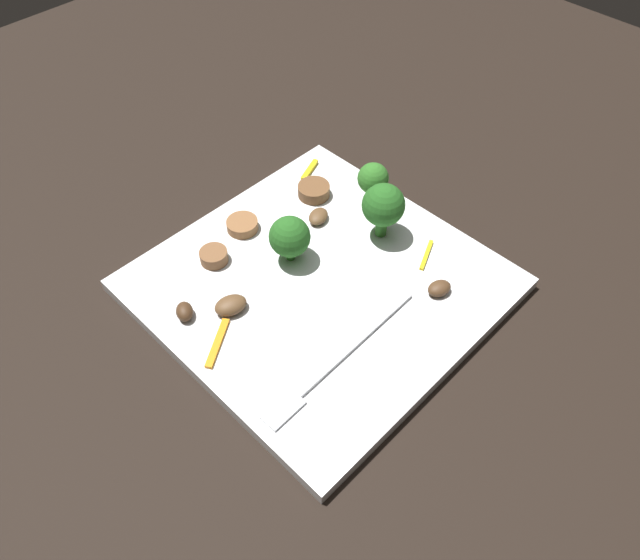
{
  "coord_description": "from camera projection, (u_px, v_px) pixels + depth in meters",
  "views": [
    {
      "loc": [
        0.27,
        0.26,
        0.45
      ],
      "look_at": [
        0.0,
        0.0,
        0.01
      ],
      "focal_mm": 34.29,
      "sensor_mm": 36.0,
      "label": 1
    }
  ],
  "objects": [
    {
      "name": "ground_plane",
      "position": [
        320.0,
        289.0,
        0.58
      ],
      "size": [
        1.4,
        1.4,
        0.0
      ],
      "primitive_type": "plane",
      "color": "black"
    },
    {
      "name": "plate",
      "position": [
        320.0,
        284.0,
        0.58
      ],
      "size": [
        0.29,
        0.29,
        0.01
      ],
      "primitive_type": "cube",
      "color": "white",
      "rests_on": "ground_plane"
    },
    {
      "name": "sausage_slice_0",
      "position": [
        314.0,
        191.0,
        0.65
      ],
      "size": [
        0.04,
        0.04,
        0.01
      ],
      "primitive_type": "cylinder",
      "rotation": [
        0.0,
        0.0,
        1.4
      ],
      "color": "brown",
      "rests_on": "plate"
    },
    {
      "name": "pepper_strip_2",
      "position": [
        217.0,
        343.0,
        0.53
      ],
      "size": [
        0.05,
        0.03,
        0.0
      ],
      "primitive_type": "cube",
      "rotation": [
        0.0,
        0.0,
        0.58
      ],
      "color": "orange",
      "rests_on": "plate"
    },
    {
      "name": "broccoli_floret_2",
      "position": [
        384.0,
        207.0,
        0.59
      ],
      "size": [
        0.04,
        0.04,
        0.06
      ],
      "color": "#296420",
      "rests_on": "plate"
    },
    {
      "name": "broccoli_floret_0",
      "position": [
        373.0,
        179.0,
        0.62
      ],
      "size": [
        0.03,
        0.03,
        0.05
      ],
      "color": "#347525",
      "rests_on": "plate"
    },
    {
      "name": "fork",
      "position": [
        333.0,
        364.0,
        0.51
      ],
      "size": [
        0.18,
        0.02,
        0.0
      ],
      "rotation": [
        0.0,
        0.0,
        0.02
      ],
      "color": "silver",
      "rests_on": "plate"
    },
    {
      "name": "sausage_slice_2",
      "position": [
        214.0,
        256.0,
        0.59
      ],
      "size": [
        0.04,
        0.04,
        0.01
      ],
      "primitive_type": "cylinder",
      "rotation": [
        0.0,
        0.0,
        0.71
      ],
      "color": "brown",
      "rests_on": "plate"
    },
    {
      "name": "mushroom_1",
      "position": [
        318.0,
        216.0,
        0.62
      ],
      "size": [
        0.03,
        0.03,
        0.01
      ],
      "primitive_type": "ellipsoid",
      "rotation": [
        0.0,
        0.0,
        0.36
      ],
      "color": "brown",
      "rests_on": "plate"
    },
    {
      "name": "sausage_slice_1",
      "position": [
        242.0,
        225.0,
        0.62
      ],
      "size": [
        0.04,
        0.04,
        0.01
      ],
      "primitive_type": "cylinder",
      "rotation": [
        0.0,
        0.0,
        2.81
      ],
      "color": "brown",
      "rests_on": "plate"
    },
    {
      "name": "mushroom_0",
      "position": [
        231.0,
        305.0,
        0.55
      ],
      "size": [
        0.03,
        0.03,
        0.01
      ],
      "primitive_type": "ellipsoid",
      "rotation": [
        0.0,
        0.0,
        2.83
      ],
      "color": "brown",
      "rests_on": "plate"
    },
    {
      "name": "pepper_strip_1",
      "position": [
        426.0,
        255.0,
        0.59
      ],
      "size": [
        0.04,
        0.02,
        0.0
      ],
      "primitive_type": "cube",
      "rotation": [
        0.0,
        0.0,
        3.56
      ],
      "color": "yellow",
      "rests_on": "plate"
    },
    {
      "name": "mushroom_2",
      "position": [
        185.0,
        312.0,
        0.54
      ],
      "size": [
        0.02,
        0.03,
        0.01
      ],
      "primitive_type": "ellipsoid",
      "rotation": [
        0.0,
        0.0,
        4.19
      ],
      "color": "#422B19",
      "rests_on": "plate"
    },
    {
      "name": "pepper_strip_0",
      "position": [
        310.0,
        170.0,
        0.68
      ],
      "size": [
        0.04,
        0.02,
        0.0
      ],
      "primitive_type": "cube",
      "rotation": [
        0.0,
        0.0,
        0.37
      ],
      "color": "yellow",
      "rests_on": "plate"
    },
    {
      "name": "broccoli_floret_1",
      "position": [
        286.0,
        239.0,
        0.57
      ],
      "size": [
        0.04,
        0.04,
        0.05
      ],
      "color": "#296420",
      "rests_on": "plate"
    },
    {
      "name": "mushroom_3",
      "position": [
        439.0,
        288.0,
        0.56
      ],
      "size": [
        0.03,
        0.02,
        0.01
      ],
      "primitive_type": "ellipsoid",
      "rotation": [
        0.0,
        0.0,
        6.0
      ],
      "color": "#4C331E",
      "rests_on": "plate"
    }
  ]
}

